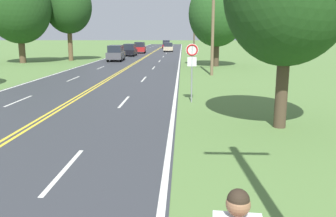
{
  "coord_description": "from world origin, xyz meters",
  "views": [
    {
      "loc": [
        5.51,
        -0.57,
        3.26
      ],
      "look_at": [
        5.06,
        10.41,
        0.96
      ],
      "focal_mm": 38.0,
      "sensor_mm": 36.0,
      "label": 1
    }
  ],
  "objects_px": {
    "tree_behind_sign": "(18,7)",
    "tree_far_back": "(68,6)",
    "traffic_sign": "(192,58)",
    "car_champagne_van_mid_far": "(168,47)",
    "car_dark_grey_suv_nearest": "(116,53)",
    "car_red_van_mid_near": "(140,47)",
    "car_black_van_approaching": "(130,50)",
    "tree_left_verge": "(217,13)",
    "car_maroon_van_receding": "(166,44)"
  },
  "relations": [
    {
      "from": "traffic_sign",
      "to": "car_black_van_approaching",
      "type": "distance_m",
      "value": 38.48
    },
    {
      "from": "tree_behind_sign",
      "to": "car_red_van_mid_near",
      "type": "height_order",
      "value": "tree_behind_sign"
    },
    {
      "from": "traffic_sign",
      "to": "car_dark_grey_suv_nearest",
      "type": "xyz_separation_m",
      "value": [
        -8.74,
        27.09,
        -1.14
      ]
    },
    {
      "from": "tree_left_verge",
      "to": "car_maroon_van_receding",
      "type": "height_order",
      "value": "tree_left_verge"
    },
    {
      "from": "tree_behind_sign",
      "to": "car_champagne_van_mid_far",
      "type": "distance_m",
      "value": 32.75
    },
    {
      "from": "car_red_van_mid_near",
      "to": "car_maroon_van_receding",
      "type": "relative_size",
      "value": 0.97
    },
    {
      "from": "car_maroon_van_receding",
      "to": "traffic_sign",
      "type": "bearing_deg",
      "value": 2.68
    },
    {
      "from": "car_dark_grey_suv_nearest",
      "to": "car_maroon_van_receding",
      "type": "relative_size",
      "value": 1.05
    },
    {
      "from": "traffic_sign",
      "to": "car_champagne_van_mid_far",
      "type": "relative_size",
      "value": 0.67
    },
    {
      "from": "car_champagne_van_mid_far",
      "to": "car_maroon_van_receding",
      "type": "relative_size",
      "value": 0.99
    },
    {
      "from": "tree_far_back",
      "to": "car_dark_grey_suv_nearest",
      "type": "distance_m",
      "value": 8.14
    },
    {
      "from": "traffic_sign",
      "to": "car_red_van_mid_near",
      "type": "distance_m",
      "value": 46.63
    },
    {
      "from": "car_black_van_approaching",
      "to": "tree_left_verge",
      "type": "bearing_deg",
      "value": -146.58
    },
    {
      "from": "car_black_van_approaching",
      "to": "car_red_van_mid_near",
      "type": "xyz_separation_m",
      "value": [
        0.53,
        8.42,
        0.05
      ]
    },
    {
      "from": "tree_left_verge",
      "to": "tree_far_back",
      "type": "bearing_deg",
      "value": 156.88
    },
    {
      "from": "car_dark_grey_suv_nearest",
      "to": "car_red_van_mid_near",
      "type": "relative_size",
      "value": 1.08
    },
    {
      "from": "traffic_sign",
      "to": "car_black_van_approaching",
      "type": "xyz_separation_m",
      "value": [
        -8.52,
        37.51,
        -1.2
      ]
    },
    {
      "from": "traffic_sign",
      "to": "tree_left_verge",
      "type": "relative_size",
      "value": 0.33
    },
    {
      "from": "tree_behind_sign",
      "to": "car_dark_grey_suv_nearest",
      "type": "xyz_separation_m",
      "value": [
        10.29,
        3.38,
        -5.31
      ]
    },
    {
      "from": "tree_left_verge",
      "to": "car_red_van_mid_near",
      "type": "bearing_deg",
      "value": 113.13
    },
    {
      "from": "car_black_van_approaching",
      "to": "car_maroon_van_receding",
      "type": "distance_m",
      "value": 30.77
    },
    {
      "from": "car_red_van_mid_near",
      "to": "car_maroon_van_receding",
      "type": "xyz_separation_m",
      "value": [
        3.64,
        22.06,
        -0.02
      ]
    },
    {
      "from": "car_red_van_mid_near",
      "to": "traffic_sign",
      "type": "bearing_deg",
      "value": -172.45
    },
    {
      "from": "traffic_sign",
      "to": "car_black_van_approaching",
      "type": "height_order",
      "value": "traffic_sign"
    },
    {
      "from": "traffic_sign",
      "to": "car_maroon_van_receding",
      "type": "relative_size",
      "value": 0.67
    },
    {
      "from": "tree_behind_sign",
      "to": "tree_far_back",
      "type": "height_order",
      "value": "tree_behind_sign"
    },
    {
      "from": "tree_left_verge",
      "to": "car_black_van_approaching",
      "type": "height_order",
      "value": "tree_left_verge"
    },
    {
      "from": "tree_left_verge",
      "to": "tree_far_back",
      "type": "distance_m",
      "value": 19.19
    },
    {
      "from": "car_dark_grey_suv_nearest",
      "to": "car_red_van_mid_near",
      "type": "bearing_deg",
      "value": -4.4
    },
    {
      "from": "tree_far_back",
      "to": "car_champagne_van_mid_far",
      "type": "relative_size",
      "value": 2.36
    },
    {
      "from": "tree_far_back",
      "to": "traffic_sign",
      "type": "bearing_deg",
      "value": -62.2
    },
    {
      "from": "car_champagne_van_mid_far",
      "to": "traffic_sign",
      "type": "bearing_deg",
      "value": 2.7
    },
    {
      "from": "traffic_sign",
      "to": "car_champagne_van_mid_far",
      "type": "xyz_separation_m",
      "value": [
        -3.22,
        51.87,
        -1.26
      ]
    },
    {
      "from": "car_red_van_mid_near",
      "to": "car_champagne_van_mid_far",
      "type": "relative_size",
      "value": 0.98
    },
    {
      "from": "tree_behind_sign",
      "to": "traffic_sign",
      "type": "bearing_deg",
      "value": -51.25
    },
    {
      "from": "car_dark_grey_suv_nearest",
      "to": "car_red_van_mid_near",
      "type": "height_order",
      "value": "car_dark_grey_suv_nearest"
    },
    {
      "from": "car_black_van_approaching",
      "to": "car_maroon_van_receding",
      "type": "relative_size",
      "value": 1.04
    },
    {
      "from": "tree_far_back",
      "to": "tree_left_verge",
      "type": "bearing_deg",
      "value": -23.12
    },
    {
      "from": "tree_far_back",
      "to": "car_champagne_van_mid_far",
      "type": "xyz_separation_m",
      "value": [
        11.38,
        24.18,
        -5.74
      ]
    },
    {
      "from": "tree_behind_sign",
      "to": "car_black_van_approaching",
      "type": "height_order",
      "value": "tree_behind_sign"
    },
    {
      "from": "tree_far_back",
      "to": "car_champagne_van_mid_far",
      "type": "bearing_deg",
      "value": 64.79
    },
    {
      "from": "tree_left_verge",
      "to": "car_champagne_van_mid_far",
      "type": "relative_size",
      "value": 2.06
    },
    {
      "from": "car_black_van_approaching",
      "to": "car_champagne_van_mid_far",
      "type": "bearing_deg",
      "value": -20.46
    },
    {
      "from": "tree_far_back",
      "to": "car_red_van_mid_near",
      "type": "bearing_deg",
      "value": 70.08
    },
    {
      "from": "traffic_sign",
      "to": "car_maroon_van_receding",
      "type": "bearing_deg",
      "value": 93.66
    },
    {
      "from": "tree_behind_sign",
      "to": "car_black_van_approaching",
      "type": "relative_size",
      "value": 2.38
    },
    {
      "from": "tree_left_verge",
      "to": "car_black_van_approaching",
      "type": "distance_m",
      "value": 21.27
    },
    {
      "from": "car_black_van_approaching",
      "to": "car_champagne_van_mid_far",
      "type": "height_order",
      "value": "car_black_van_approaching"
    },
    {
      "from": "car_black_van_approaching",
      "to": "car_maroon_van_receding",
      "type": "xyz_separation_m",
      "value": [
        4.17,
        30.48,
        0.03
      ]
    },
    {
      "from": "tree_left_verge",
      "to": "car_dark_grey_suv_nearest",
      "type": "distance_m",
      "value": 14.31
    }
  ]
}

